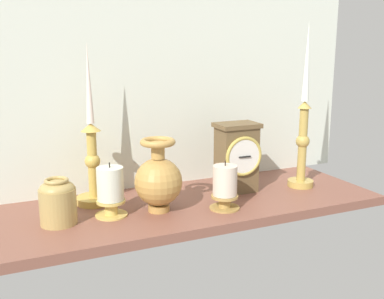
{
  "coord_description": "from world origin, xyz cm",
  "views": [
    {
      "loc": [
        -46.4,
        -104.3,
        39.87
      ],
      "look_at": [
        -0.06,
        0.0,
        14.0
      ],
      "focal_mm": 42.47,
      "sensor_mm": 36.0,
      "label": 1
    }
  ],
  "objects_px": {
    "candlestick_tall_center": "(92,159)",
    "mantel_clock": "(237,157)",
    "pillar_candle_front": "(225,186)",
    "brass_vase_bulbous": "(158,179)",
    "brass_vase_jar": "(58,201)",
    "candlestick_tall_left": "(303,132)",
    "pillar_candle_near_clock": "(110,190)"
  },
  "relations": [
    {
      "from": "brass_vase_bulbous",
      "to": "brass_vase_jar",
      "type": "height_order",
      "value": "brass_vase_bulbous"
    },
    {
      "from": "brass_vase_bulbous",
      "to": "brass_vase_jar",
      "type": "distance_m",
      "value": 0.24
    },
    {
      "from": "candlestick_tall_left",
      "to": "pillar_candle_near_clock",
      "type": "bearing_deg",
      "value": -178.93
    },
    {
      "from": "candlestick_tall_left",
      "to": "brass_vase_bulbous",
      "type": "relative_size",
      "value": 2.56
    },
    {
      "from": "candlestick_tall_left",
      "to": "brass_vase_jar",
      "type": "height_order",
      "value": "candlestick_tall_left"
    },
    {
      "from": "candlestick_tall_center",
      "to": "brass_vase_jar",
      "type": "bearing_deg",
      "value": -134.22
    },
    {
      "from": "candlestick_tall_center",
      "to": "brass_vase_jar",
      "type": "distance_m",
      "value": 0.16
    },
    {
      "from": "mantel_clock",
      "to": "pillar_candle_front",
      "type": "bearing_deg",
      "value": -131.07
    },
    {
      "from": "mantel_clock",
      "to": "pillar_candle_front",
      "type": "xyz_separation_m",
      "value": [
        -0.1,
        -0.11,
        -0.04
      ]
    },
    {
      "from": "brass_vase_jar",
      "to": "pillar_candle_near_clock",
      "type": "relative_size",
      "value": 0.82
    },
    {
      "from": "candlestick_tall_center",
      "to": "pillar_candle_near_clock",
      "type": "xyz_separation_m",
      "value": [
        0.02,
        -0.11,
        -0.06
      ]
    },
    {
      "from": "mantel_clock",
      "to": "brass_vase_jar",
      "type": "xyz_separation_m",
      "value": [
        -0.49,
        -0.04,
        -0.04
      ]
    },
    {
      "from": "mantel_clock",
      "to": "pillar_candle_near_clock",
      "type": "bearing_deg",
      "value": -173.28
    },
    {
      "from": "brass_vase_jar",
      "to": "candlestick_tall_center",
      "type": "bearing_deg",
      "value": 45.78
    },
    {
      "from": "mantel_clock",
      "to": "brass_vase_jar",
      "type": "relative_size",
      "value": 1.8
    },
    {
      "from": "candlestick_tall_center",
      "to": "brass_vase_jar",
      "type": "xyz_separation_m",
      "value": [
        -0.1,
        -0.11,
        -0.06
      ]
    },
    {
      "from": "candlestick_tall_left",
      "to": "pillar_candle_near_clock",
      "type": "height_order",
      "value": "candlestick_tall_left"
    },
    {
      "from": "candlestick_tall_left",
      "to": "pillar_candle_front",
      "type": "xyz_separation_m",
      "value": [
        -0.29,
        -0.08,
        -0.1
      ]
    },
    {
      "from": "candlestick_tall_center",
      "to": "pillar_candle_front",
      "type": "height_order",
      "value": "candlestick_tall_center"
    },
    {
      "from": "candlestick_tall_center",
      "to": "mantel_clock",
      "type": "bearing_deg",
      "value": -9.24
    },
    {
      "from": "candlestick_tall_center",
      "to": "pillar_candle_front",
      "type": "bearing_deg",
      "value": -30.73
    },
    {
      "from": "mantel_clock",
      "to": "pillar_candle_near_clock",
      "type": "xyz_separation_m",
      "value": [
        -0.37,
        -0.04,
        -0.04
      ]
    },
    {
      "from": "candlestick_tall_center",
      "to": "pillar_candle_front",
      "type": "xyz_separation_m",
      "value": [
        0.29,
        -0.17,
        -0.06
      ]
    },
    {
      "from": "pillar_candle_front",
      "to": "brass_vase_bulbous",
      "type": "bearing_deg",
      "value": 161.79
    },
    {
      "from": "candlestick_tall_center",
      "to": "pillar_candle_near_clock",
      "type": "relative_size",
      "value": 3.1
    },
    {
      "from": "pillar_candle_front",
      "to": "pillar_candle_near_clock",
      "type": "relative_size",
      "value": 0.93
    },
    {
      "from": "candlestick_tall_left",
      "to": "brass_vase_bulbous",
      "type": "xyz_separation_m",
      "value": [
        -0.45,
        -0.03,
        -0.08
      ]
    },
    {
      "from": "mantel_clock",
      "to": "brass_vase_jar",
      "type": "distance_m",
      "value": 0.5
    },
    {
      "from": "pillar_candle_front",
      "to": "candlestick_tall_left",
      "type": "bearing_deg",
      "value": 14.83
    },
    {
      "from": "brass_vase_jar",
      "to": "pillar_candle_front",
      "type": "height_order",
      "value": "pillar_candle_front"
    },
    {
      "from": "candlestick_tall_center",
      "to": "pillar_candle_near_clock",
      "type": "distance_m",
      "value": 0.12
    },
    {
      "from": "pillar_candle_front",
      "to": "pillar_candle_near_clock",
      "type": "height_order",
      "value": "pillar_candle_near_clock"
    }
  ]
}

